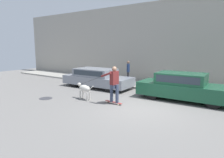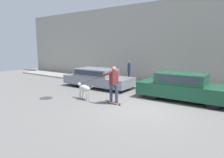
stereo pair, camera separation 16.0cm
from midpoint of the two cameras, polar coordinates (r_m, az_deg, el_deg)
ground_plane at (r=8.69m, az=8.88°, el=-8.39°), size 36.00×36.00×0.00m
back_wall at (r=13.88m, az=20.68°, el=9.58°), size 32.00×0.30×5.67m
sidewalk_curb at (r=12.81m, az=18.32°, el=-2.74°), size 30.00×2.41×0.12m
parked_car_0 at (r=12.92m, az=-3.81°, el=0.30°), size 4.63×1.91×1.22m
parked_car_1 at (r=10.35m, az=20.22°, el=-2.24°), size 4.50×1.83×1.35m
dog at (r=10.03m, az=-7.45°, el=-2.74°), size 1.21×0.45×0.80m
skateboarder at (r=9.06m, az=0.97°, el=-1.07°), size 2.50×0.60×1.74m
pedestrian_with_bag at (r=13.91m, az=5.19°, el=2.39°), size 0.44×0.58×1.53m
manhole_cover at (r=10.78m, az=-17.92°, el=-5.21°), size 0.65×0.65×0.01m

